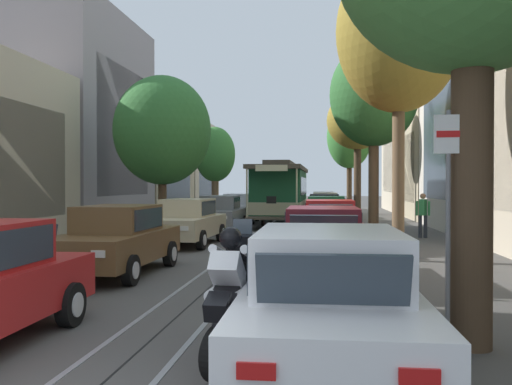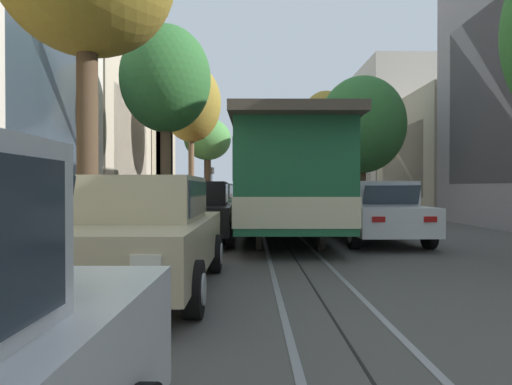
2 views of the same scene
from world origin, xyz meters
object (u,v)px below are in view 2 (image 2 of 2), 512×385
(parked_car_red_near_left, at_px, (291,196))
(parked_car_brown_second_left, at_px, (303,197))
(parked_car_red_mid_right, at_px, (220,200))
(parked_car_beige_mid_left, at_px, (316,200))
(parked_car_white_fifth_left, at_px, (375,212))
(motorcycle_with_rider, at_px, (246,195))
(street_tree_kerb_right_second, at_px, (191,104))
(parked_car_beige_sixth_right, at_px, (144,233))
(fire_hydrant, at_px, (317,201))
(street_tree_kerb_left_near, at_px, (325,121))
(street_sign_post, at_px, (212,182))
(parked_car_black_fifth_right, at_px, (198,211))
(street_tree_kerb_right_near, at_px, (207,140))
(parked_car_grey_fourth_left, at_px, (334,204))
(street_tree_kerb_right_mid, at_px, (166,80))
(street_tree_kerb_left_second, at_px, (362,125))
(parked_car_maroon_second_right, at_px, (230,197))
(cable_car_trolley, at_px, (284,179))
(parked_car_white_near_right, at_px, (232,196))
(parked_car_green_fourth_right, at_px, (212,204))
(pedestrian_on_left_pavement, at_px, (129,198))

(parked_car_red_near_left, bearing_deg, parked_car_brown_second_left, 92.40)
(parked_car_brown_second_left, distance_m, parked_car_red_mid_right, 7.45)
(parked_car_brown_second_left, height_order, parked_car_beige_mid_left, same)
(parked_car_white_fifth_left, distance_m, motorcycle_with_rider, 23.50)
(street_tree_kerb_right_second, distance_m, motorcycle_with_rider, 10.92)
(parked_car_beige_sixth_right, relative_size, fire_hydrant, 5.20)
(street_tree_kerb_left_near, bearing_deg, street_sign_post, -7.25)
(parked_car_black_fifth_right, xyz_separation_m, motorcycle_with_rider, (-1.04, -22.94, 0.06))
(street_tree_kerb_left_near, height_order, street_sign_post, street_tree_kerb_left_near)
(street_tree_kerb_right_near, bearing_deg, parked_car_beige_mid_left, 120.61)
(parked_car_grey_fourth_left, distance_m, street_tree_kerb_right_mid, 8.32)
(parked_car_white_fifth_left, relative_size, parked_car_beige_sixth_right, 1.00)
(parked_car_red_near_left, bearing_deg, parked_car_white_fifth_left, 90.25)
(parked_car_beige_mid_left, relative_size, street_tree_kerb_right_mid, 0.56)
(street_tree_kerb_left_second, bearing_deg, fire_hydrant, -89.25)
(parked_car_red_mid_right, bearing_deg, parked_car_brown_second_left, -131.62)
(parked_car_brown_second_left, distance_m, parked_car_maroon_second_right, 4.74)
(cable_car_trolley, bearing_deg, parked_car_brown_second_left, -98.46)
(street_tree_kerb_left_near, distance_m, street_tree_kerb_right_near, 8.82)
(parked_car_grey_fourth_left, bearing_deg, fire_hydrant, -95.96)
(parked_car_white_fifth_left, bearing_deg, motorcycle_with_rider, -81.22)
(parked_car_white_fifth_left, distance_m, street_tree_kerb_right_near, 23.48)
(motorcycle_with_rider, bearing_deg, street_tree_kerb_right_near, 19.85)
(parked_car_white_near_right, bearing_deg, street_tree_kerb_right_mid, 83.26)
(parked_car_beige_sixth_right, xyz_separation_m, motorcycle_with_rider, (-1.14, -28.64, 0.06))
(street_tree_kerb_left_near, bearing_deg, street_tree_kerb_right_mid, 58.88)
(street_tree_kerb_right_mid, bearing_deg, street_tree_kerb_right_second, -90.20)
(motorcycle_with_rider, bearing_deg, street_tree_kerb_left_near, 161.28)
(parked_car_green_fourth_right, bearing_deg, parked_car_beige_mid_left, -132.91)
(parked_car_white_fifth_left, height_order, street_tree_kerb_left_near, street_tree_kerb_left_near)
(pedestrian_on_left_pavement, bearing_deg, fire_hydrant, -126.70)
(parked_car_brown_second_left, distance_m, parked_car_grey_fourth_left, 11.66)
(street_tree_kerb_left_near, distance_m, motorcycle_with_rider, 8.17)
(parked_car_red_near_left, distance_m, street_tree_kerb_right_second, 12.33)
(parked_car_beige_mid_left, xyz_separation_m, cable_car_trolley, (2.39, 10.59, 0.86))
(cable_car_trolley, bearing_deg, parked_car_black_fifth_right, 7.64)
(parked_car_maroon_second_right, bearing_deg, fire_hydrant, -149.73)
(cable_car_trolley, bearing_deg, parked_car_maroon_second_right, -82.43)
(parked_car_brown_second_left, relative_size, fire_hydrant, 5.22)
(parked_car_red_near_left, distance_m, street_tree_kerb_left_near, 6.24)
(parked_car_grey_fourth_left, xyz_separation_m, parked_car_maroon_second_right, (4.56, -11.85, 0.00))
(cable_car_trolley, relative_size, pedestrian_on_left_pavement, 5.27)
(parked_car_white_near_right, distance_m, parked_car_beige_sixth_right, 28.81)
(street_tree_kerb_left_near, height_order, street_tree_kerb_right_mid, street_tree_kerb_left_near)
(parked_car_beige_mid_left, distance_m, parked_car_beige_sixth_right, 17.27)
(parked_car_grey_fourth_left, relative_size, cable_car_trolley, 0.48)
(parked_car_white_fifth_left, height_order, street_tree_kerb_left_second, street_tree_kerb_left_second)
(fire_hydrant, bearing_deg, street_sign_post, -8.99)
(parked_car_red_near_left, relative_size, street_tree_kerb_right_mid, 0.55)
(parked_car_red_near_left, xyz_separation_m, cable_car_trolley, (2.24, 22.56, 0.86))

